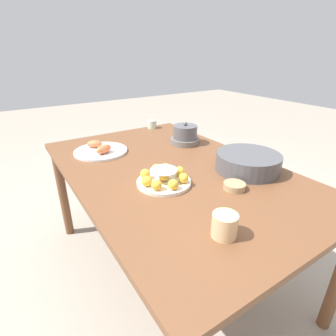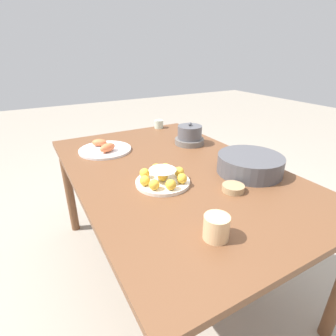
# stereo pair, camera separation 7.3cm
# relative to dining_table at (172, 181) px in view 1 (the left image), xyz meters

# --- Properties ---
(ground_plane) EXTENTS (12.00, 12.00, 0.00)m
(ground_plane) POSITION_rel_dining_table_xyz_m (0.00, 0.00, -0.64)
(ground_plane) COLOR #9E9384
(dining_table) EXTENTS (1.57, 1.00, 0.72)m
(dining_table) POSITION_rel_dining_table_xyz_m (0.00, 0.00, 0.00)
(dining_table) COLOR brown
(dining_table) RESTS_ON ground_plane
(cake_plate) EXTENTS (0.25, 0.25, 0.08)m
(cake_plate) POSITION_rel_dining_table_xyz_m (0.13, -0.13, 0.11)
(cake_plate) COLOR silver
(cake_plate) RESTS_ON dining_table
(serving_bowl) EXTENTS (0.33, 0.33, 0.09)m
(serving_bowl) POSITION_rel_dining_table_xyz_m (0.24, 0.31, 0.13)
(serving_bowl) COLOR #4C4C51
(serving_bowl) RESTS_ON dining_table
(sauce_bowl) EXTENTS (0.10, 0.10, 0.03)m
(sauce_bowl) POSITION_rel_dining_table_xyz_m (0.35, 0.11, 0.09)
(sauce_bowl) COLOR tan
(sauce_bowl) RESTS_ON dining_table
(seafood_platter) EXTENTS (0.32, 0.32, 0.07)m
(seafood_platter) POSITION_rel_dining_table_xyz_m (-0.43, -0.24, 0.09)
(seafood_platter) COLOR silver
(seafood_platter) RESTS_ON dining_table
(cup_near) EXTENTS (0.09, 0.09, 0.08)m
(cup_near) POSITION_rel_dining_table_xyz_m (0.56, -0.16, 0.12)
(cup_near) COLOR #DBB27F
(cup_near) RESTS_ON dining_table
(cup_far) EXTENTS (0.07, 0.07, 0.06)m
(cup_far) POSITION_rel_dining_table_xyz_m (-0.73, 0.30, 0.11)
(cup_far) COLOR beige
(cup_far) RESTS_ON dining_table
(warming_pot) EXTENTS (0.19, 0.19, 0.15)m
(warming_pot) POSITION_rel_dining_table_xyz_m (-0.28, 0.29, 0.13)
(warming_pot) COLOR #66605B
(warming_pot) RESTS_ON dining_table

